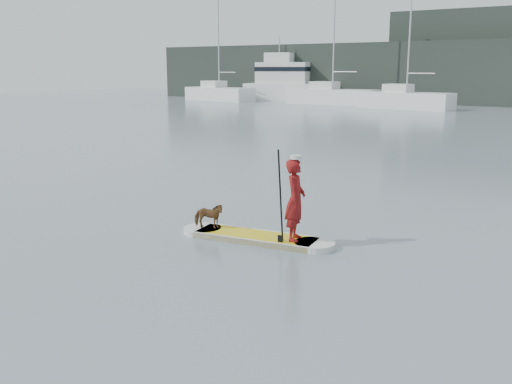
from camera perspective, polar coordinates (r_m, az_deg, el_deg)
The scene contains 11 objects.
ground at distance 7.62m, azimuth 1.11°, elevation -14.28°, with size 140.00×140.00×0.00m, color slate.
paddleboard at distance 11.57m, azimuth -0.00°, elevation -4.55°, with size 3.28×1.12×0.12m.
paddler at distance 11.03m, azimuth 3.95°, elevation -0.79°, with size 0.58×0.38×1.60m, color maroon.
white_cap at distance 10.88m, azimuth 4.01°, elevation 3.50°, with size 0.22×0.22×0.07m, color silver.
dog at distance 11.97m, azimuth -4.78°, elevation -2.39°, with size 0.29×0.63×0.54m, color brown.
paddle at distance 10.89m, azimuth 2.46°, elevation -1.62°, with size 0.10×0.30×2.00m.
sailboat_a at distance 63.03m, azimuth -3.74°, elevation 9.88°, with size 8.58×3.95×11.98m.
sailboat_b at distance 56.69m, azimuth 7.58°, elevation 9.62°, with size 9.02×3.01×13.27m.
sailboat_c at distance 51.30m, azimuth 14.72°, elevation 8.97°, with size 8.07×3.43×11.25m.
motor_yacht_b at distance 62.73m, azimuth 3.26°, elevation 10.83°, with size 10.65×5.36×6.71m.
shore_building_west at distance 61.36m, azimuth 20.03°, elevation 12.54°, with size 14.00×4.00×9.00m, color black.
Camera 1 is at (3.52, -5.84, 3.40)m, focal length 40.00 mm.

